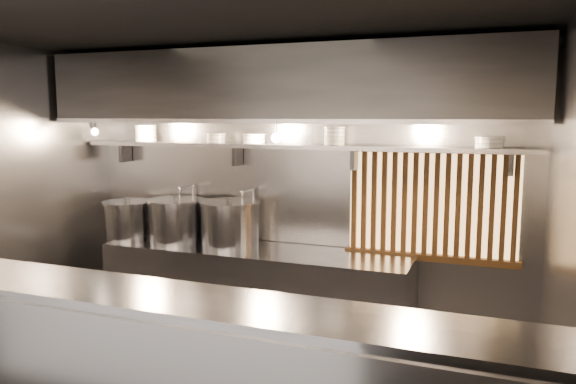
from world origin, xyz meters
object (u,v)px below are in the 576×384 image
Objects in this scene: heat_lamp at (94,126)px; pendant_bulb at (276,138)px; stock_pot_mid at (177,220)px; stock_pot_left at (128,220)px; stock_pot_right at (230,223)px.

heat_lamp is 1.83m from pendant_bulb.
stock_pot_left is at bearing -174.05° from stock_pot_mid.
pendant_bulb is at bearing 11.00° from heat_lamp.
heat_lamp is 0.48× the size of stock_pot_right.
stock_pot_mid is at bearing 5.95° from stock_pot_left.
heat_lamp reaches higher than stock_pot_mid.
heat_lamp reaches higher than stock_pot_right.
pendant_bulb is at bearing 1.90° from stock_pot_mid.
stock_pot_right is at bearing 1.35° from stock_pot_mid.
stock_pot_mid is (-1.08, -0.04, -0.84)m from pendant_bulb.
heat_lamp is 0.60× the size of stock_pot_left.
pendant_bulb reaches higher than stock_pot_mid.
pendant_bulb is 0.28× the size of stock_pot_mid.
heat_lamp is 1.23m from stock_pot_mid.
heat_lamp is at bearing -123.26° from stock_pot_left.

